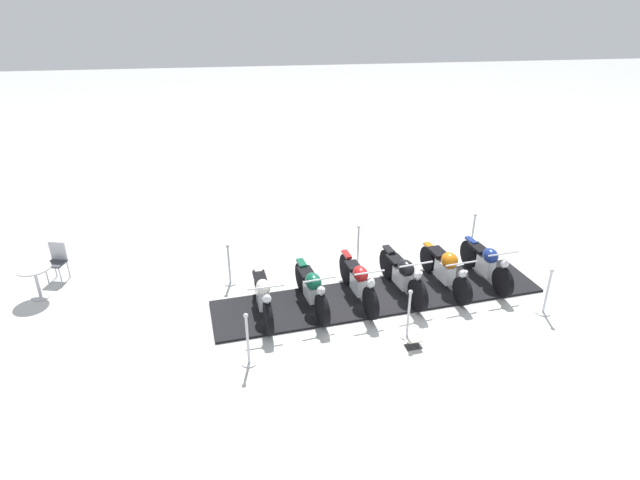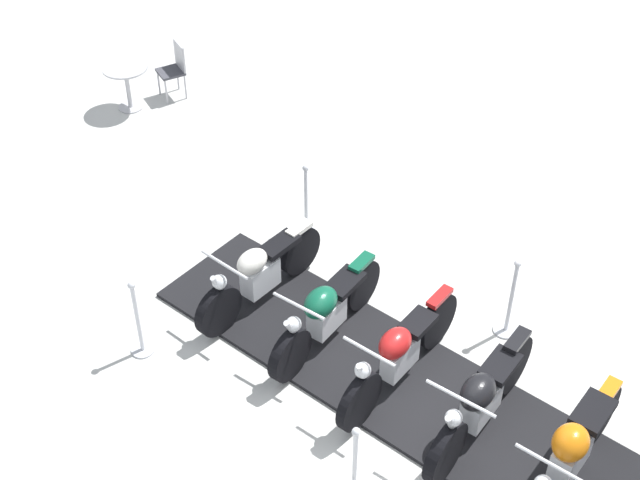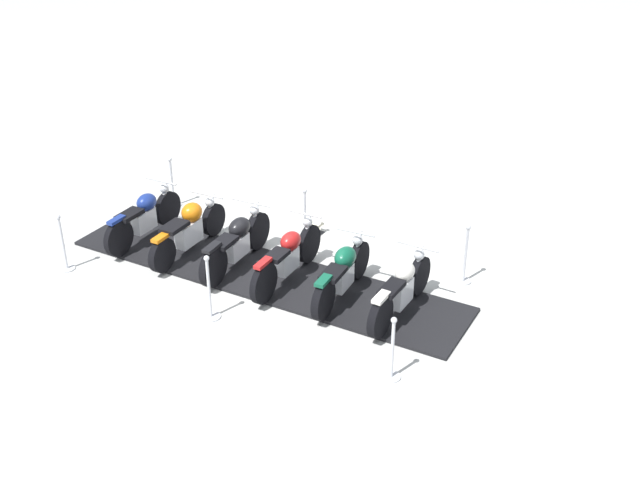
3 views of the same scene
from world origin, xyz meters
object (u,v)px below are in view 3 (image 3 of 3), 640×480
at_px(motorcycle_navy, 144,216).
at_px(stanchion_right_mid, 305,222).
at_px(motorcycle_cream, 401,289).
at_px(motorcycle_black, 237,242).
at_px(info_placard, 315,230).
at_px(stanchion_right_rear, 173,190).
at_px(motorcycle_copper, 189,228).
at_px(motorcycle_forest, 343,272).
at_px(stanchion_right_front, 465,261).
at_px(stanchion_left_front, 392,356).
at_px(stanchion_left_mid, 210,297).
at_px(motorcycle_maroon, 288,256).
at_px(stanchion_left_rear, 64,250).

bearing_deg(motorcycle_navy, stanchion_right_mid, -61.40).
bearing_deg(motorcycle_navy, motorcycle_cream, -90.92).
height_order(motorcycle_cream, motorcycle_black, motorcycle_black).
bearing_deg(info_placard, stanchion_right_rear, -173.70).
bearing_deg(motorcycle_navy, motorcycle_copper, -90.71).
height_order(motorcycle_forest, motorcycle_black, motorcycle_black).
distance_m(motorcycle_cream, stanchion_right_mid, 3.04).
distance_m(stanchion_right_front, stanchion_left_front, 3.04).
bearing_deg(stanchion_left_mid, motorcycle_black, -154.61).
bearing_deg(stanchion_right_mid, stanchion_left_front, 52.78).
height_order(motorcycle_cream, motorcycle_copper, motorcycle_cream).
bearing_deg(info_placard, motorcycle_navy, -145.27).
distance_m(motorcycle_forest, motorcycle_maroon, 1.06).
distance_m(motorcycle_cream, info_placard, 3.24).
height_order(motorcycle_copper, stanchion_right_rear, stanchion_right_rear).
distance_m(motorcycle_copper, info_placard, 2.49).
xyz_separation_m(motorcycle_maroon, stanchion_left_rear, (1.96, -3.51, -0.13)).
height_order(motorcycle_black, stanchion_left_front, motorcycle_black).
bearing_deg(motorcycle_black, motorcycle_navy, 86.95).
relative_size(motorcycle_navy, stanchion_right_rear, 1.94).
distance_m(motorcycle_forest, stanchion_left_rear, 5.01).
bearing_deg(motorcycle_maroon, motorcycle_copper, 88.90).
xyz_separation_m(motorcycle_forest, stanchion_right_rear, (-0.95, -4.91, -0.14)).
distance_m(stanchion_left_front, stanchion_right_mid, 4.40).
bearing_deg(info_placard, stanchion_left_rear, -133.35).
xyz_separation_m(motorcycle_copper, info_placard, (-2.01, 1.39, -0.46)).
distance_m(motorcycle_navy, stanchion_right_front, 6.02).
distance_m(motorcycle_copper, stanchion_left_front, 5.02).
xyz_separation_m(motorcycle_black, info_placard, (-1.90, 0.34, -0.46)).
relative_size(stanchion_left_rear, stanchion_right_mid, 1.00).
xyz_separation_m(motorcycle_forest, motorcycle_copper, (0.35, -3.15, 0.02)).
relative_size(motorcycle_cream, stanchion_left_mid, 1.86).
bearing_deg(info_placard, motorcycle_black, -106.58).
height_order(motorcycle_copper, stanchion_left_front, stanchion_left_front).
bearing_deg(motorcycle_copper, stanchion_right_front, -74.31).
bearing_deg(stanchion_right_mid, stanchion_right_front, 96.45).
height_order(motorcycle_navy, stanchion_right_front, stanchion_right_front).
relative_size(motorcycle_black, stanchion_right_mid, 2.02).
height_order(motorcycle_cream, stanchion_right_rear, stanchion_right_rear).
distance_m(motorcycle_forest, motorcycle_black, 2.12).
bearing_deg(motorcycle_navy, motorcycle_black, -90.82).
relative_size(motorcycle_black, stanchion_left_front, 2.11).
xyz_separation_m(motorcycle_cream, stanchion_left_rear, (2.18, -5.62, -0.11)).
relative_size(motorcycle_black, stanchion_left_rear, 2.01).
xyz_separation_m(motorcycle_copper, stanchion_right_mid, (-1.66, 1.41, -0.14)).
bearing_deg(stanchion_left_rear, motorcycle_copper, 140.58).
bearing_deg(stanchion_right_rear, stanchion_right_front, 96.45).
relative_size(motorcycle_cream, motorcycle_copper, 0.96).
bearing_deg(stanchion_left_front, motorcycle_maroon, -113.86).
xyz_separation_m(motorcycle_maroon, stanchion_left_front, (1.24, 2.81, -0.15)).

